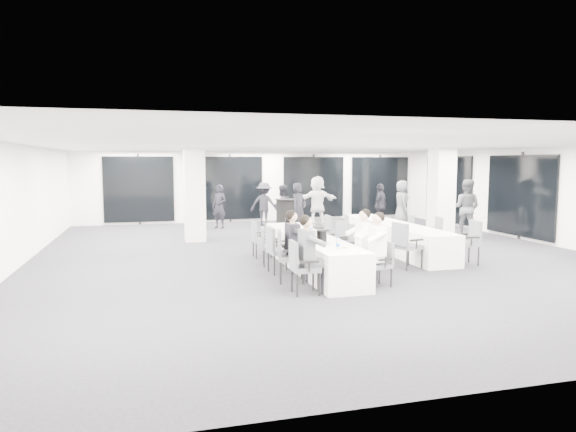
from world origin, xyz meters
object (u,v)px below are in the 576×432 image
at_px(chair_side_left_far, 351,228).
at_px(chair_main_left_far, 259,237).
at_px(chair_main_left_fourth, 268,244).
at_px(chair_main_left_second, 287,253).
at_px(chair_main_right_far, 323,232).
at_px(standing_guest_e, 402,199).
at_px(chair_side_right_near, 469,239).
at_px(standing_guest_a, 299,206).
at_px(standing_guest_g, 219,204).
at_px(cocktail_table, 286,215).
at_px(standing_guest_b, 282,203).
at_px(standing_guest_d, 380,203).
at_px(chair_main_right_second, 368,254).
at_px(ice_bucket_far, 289,223).
at_px(standing_guest_f, 317,197).
at_px(chair_main_right_near, 381,261).
at_px(ice_bucket_near, 322,236).
at_px(chair_main_left_near, 301,264).
at_px(standing_guest_c, 264,201).
at_px(banquet_table_main, 310,252).
at_px(chair_side_right_far, 407,227).
at_px(chair_main_left_mid, 277,247).
at_px(chair_side_left_mid, 372,236).
at_px(standing_guest_h, 466,204).
at_px(chair_main_right_mid, 351,244).
at_px(chair_main_right_fourth, 337,239).
at_px(chair_side_left_near, 405,243).
at_px(chair_side_right_mid, 433,232).
at_px(banquet_table_side, 395,237).

bearing_deg(chair_side_left_far, chair_main_left_far, -58.11).
bearing_deg(chair_main_left_fourth, chair_main_left_second, 9.43).
distance_m(chair_main_right_far, standing_guest_e, 7.52).
height_order(chair_side_right_near, standing_guest_a, standing_guest_a).
bearing_deg(standing_guest_g, cocktail_table, 12.98).
height_order(standing_guest_b, standing_guest_d, standing_guest_d).
bearing_deg(standing_guest_a, chair_main_left_far, -159.38).
height_order(chair_main_right_second, ice_bucket_far, ice_bucket_far).
bearing_deg(standing_guest_f, standing_guest_b, 9.95).
bearing_deg(chair_side_left_far, chair_main_right_near, -3.16).
xyz_separation_m(chair_main_left_fourth, ice_bucket_near, (0.76, -1.56, 0.36)).
height_order(chair_main_left_near, standing_guest_c, standing_guest_c).
bearing_deg(cocktail_table, banquet_table_main, -100.11).
xyz_separation_m(chair_main_right_near, chair_side_right_near, (2.90, 1.40, 0.10)).
bearing_deg(standing_guest_d, standing_guest_f, -81.52).
bearing_deg(chair_side_right_far, standing_guest_a, 57.78).
xyz_separation_m(chair_main_left_mid, standing_guest_a, (1.98, 5.07, 0.41)).
xyz_separation_m(chair_main_right_near, chair_side_left_mid, (1.23, 3.12, 0.01)).
bearing_deg(standing_guest_g, chair_side_left_far, -14.52).
xyz_separation_m(chair_main_left_mid, ice_bucket_near, (0.77, -0.71, 0.30)).
distance_m(chair_main_right_near, chair_side_right_near, 3.22).
relative_size(banquet_table_main, standing_guest_e, 2.63).
relative_size(chair_side_right_far, ice_bucket_far, 3.72).
distance_m(standing_guest_h, ice_bucket_far, 6.85).
xyz_separation_m(chair_main_left_far, chair_main_right_far, (1.67, -0.03, 0.06)).
distance_m(cocktail_table, chair_main_left_mid, 6.89).
bearing_deg(chair_side_right_far, chair_main_left_near, 145.12).
height_order(chair_main_right_mid, ice_bucket_near, ice_bucket_near).
bearing_deg(chair_main_left_near, banquet_table_main, 159.90).
height_order(chair_main_right_fourth, standing_guest_c, standing_guest_c).
xyz_separation_m(chair_side_left_far, standing_guest_h, (4.35, 0.92, 0.53)).
bearing_deg(chair_main_right_second, standing_guest_h, -56.55).
distance_m(cocktail_table, chair_main_right_fourth, 5.85).
distance_m(chair_main_left_far, standing_guest_h, 7.51).
relative_size(chair_main_left_far, chair_main_right_fourth, 0.93).
distance_m(chair_side_left_far, standing_guest_e, 5.91).
bearing_deg(ice_bucket_far, chair_side_left_near, -42.67).
bearing_deg(chair_side_right_mid, chair_side_left_mid, 96.93).
xyz_separation_m(chair_main_left_mid, chair_main_right_far, (1.68, 1.84, 0.01)).
xyz_separation_m(chair_main_left_near, chair_main_right_second, (1.66, 0.82, -0.04)).
relative_size(banquet_table_side, standing_guest_h, 2.41).
distance_m(chair_main_left_second, ice_bucket_near, 0.83).
height_order(chair_main_left_near, standing_guest_h, standing_guest_h).
distance_m(cocktail_table, standing_guest_c, 1.69).
height_order(banquet_table_main, chair_main_left_mid, chair_main_left_mid).
relative_size(chair_main_left_mid, standing_guest_a, 0.51).
relative_size(banquet_table_main, chair_side_right_near, 4.84).
bearing_deg(standing_guest_c, ice_bucket_near, 110.42).
relative_size(banquet_table_side, chair_main_left_mid, 5.03).
height_order(chair_main_left_near, chair_main_left_far, chair_main_left_near).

